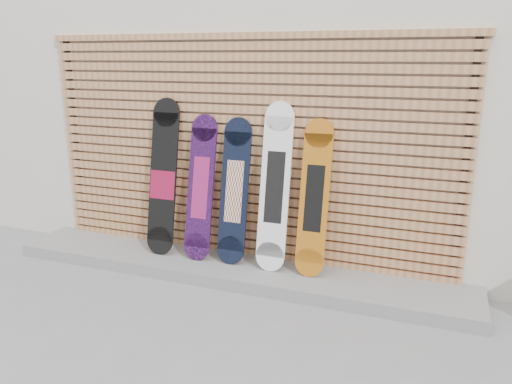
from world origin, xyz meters
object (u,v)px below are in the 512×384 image
snowboard_0 (163,178)px  snowboard_4 (314,198)px  snowboard_1 (201,188)px  snowboard_2 (234,191)px  snowboard_3 (275,187)px

snowboard_0 → snowboard_4: 1.57m
snowboard_0 → snowboard_1: size_ratio=1.10×
snowboard_0 → snowboard_1: 0.42m
snowboard_0 → snowboard_2: size_ratio=1.11×
snowboard_3 → snowboard_0: bearing=-179.6°
snowboard_1 → snowboard_4: size_ratio=1.00×
snowboard_0 → snowboard_3: size_ratio=1.00×
snowboard_4 → snowboard_1: bearing=-179.5°
snowboard_1 → snowboard_3: 0.77m
snowboard_0 → snowboard_3: (1.19, 0.01, 0.01)m
snowboard_0 → snowboard_4: snowboard_0 is taller
snowboard_1 → snowboard_3: (0.77, 0.01, 0.07)m
snowboard_1 → snowboard_3: size_ratio=0.91×
snowboard_2 → snowboard_0: bearing=-178.8°
snowboard_0 → snowboard_2: (0.77, 0.02, -0.07)m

